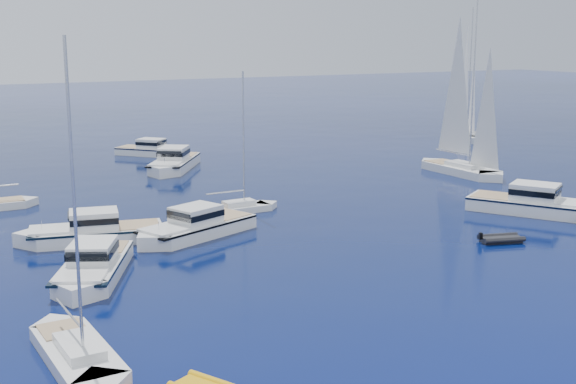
# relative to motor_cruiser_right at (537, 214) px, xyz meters

# --- Properties ---
(ground) EXTENTS (400.00, 400.00, 0.00)m
(ground) POSITION_rel_motor_cruiser_right_xyz_m (-16.51, -16.21, 0.00)
(ground) COLOR navy
(ground) RESTS_ON ground
(motor_cruiser_right) EXTENTS (9.01, 11.67, 3.02)m
(motor_cruiser_right) POSITION_rel_motor_cruiser_right_xyz_m (0.00, 0.00, 0.00)
(motor_cruiser_right) COLOR white
(motor_cruiser_right) RESTS_ON ground
(motor_cruiser_left) EXTENTS (7.36, 10.62, 2.70)m
(motor_cruiser_left) POSITION_rel_motor_cruiser_right_xyz_m (-34.48, 0.52, 0.00)
(motor_cruiser_left) COLOR white
(motor_cruiser_left) RESTS_ON ground
(motor_cruiser_centre) EXTENTS (10.85, 6.84, 2.73)m
(motor_cruiser_centre) POSITION_rel_motor_cruiser_right_xyz_m (-26.07, 6.25, 0.00)
(motor_cruiser_centre) COLOR silver
(motor_cruiser_centre) RESTS_ON ground
(motor_cruiser_far_l) EXTENTS (10.94, 5.41, 2.76)m
(motor_cruiser_far_l) POSITION_rel_motor_cruiser_right_xyz_m (-32.63, 8.28, 0.00)
(motor_cruiser_far_l) COLOR white
(motor_cruiser_far_l) RESTS_ON ground
(motor_cruiser_distant) EXTENTS (9.27, 11.38, 2.99)m
(motor_cruiser_distant) POSITION_rel_motor_cruiser_right_xyz_m (-18.26, 32.06, 0.00)
(motor_cruiser_distant) COLOR silver
(motor_cruiser_distant) RESTS_ON ground
(motor_cruiser_horizon) EXTENTS (8.46, 8.91, 2.47)m
(motor_cruiser_horizon) POSITION_rel_motor_cruiser_right_xyz_m (-17.12, 42.14, 0.00)
(motor_cruiser_horizon) COLOR white
(motor_cruiser_horizon) RESTS_ON ground
(sailboat_fore) EXTENTS (2.92, 9.76, 14.20)m
(sailboat_fore) POSITION_rel_motor_cruiser_right_xyz_m (-37.89, -10.38, 0.00)
(sailboat_fore) COLOR silver
(sailboat_fore) RESTS_ON ground
(sailboat_centre) EXTENTS (7.81, 2.25, 11.40)m
(sailboat_centre) POSITION_rel_motor_cruiser_right_xyz_m (-20.52, 11.56, 0.00)
(sailboat_centre) COLOR silver
(sailboat_centre) RESTS_ON ground
(sailboat_sails_r) EXTENTS (3.34, 12.10, 17.71)m
(sailboat_sails_r) POSITION_rel_motor_cruiser_right_xyz_m (6.36, 16.16, 0.00)
(sailboat_sails_r) COLOR white
(sailboat_sails_r) RESTS_ON ground
(sailboat_sails_far) EXTENTS (8.52, 12.16, 17.80)m
(sailboat_sails_far) POSITION_rel_motor_cruiser_right_xyz_m (24.51, 36.21, 0.00)
(sailboat_sails_far) COLOR silver
(sailboat_sails_far) RESTS_ON ground
(tender_grey_near) EXTENTS (3.38, 2.50, 0.95)m
(tender_grey_near) POSITION_rel_motor_cruiser_right_xyz_m (-8.37, -4.84, 0.00)
(tender_grey_near) COLOR black
(tender_grey_near) RESTS_ON ground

